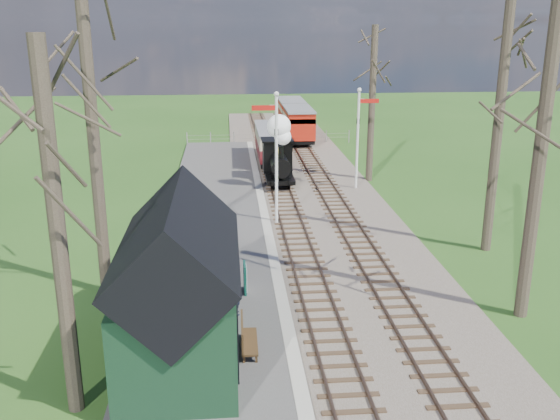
% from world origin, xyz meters
% --- Properties ---
extents(distant_hills, '(114.40, 48.00, 22.02)m').
position_xyz_m(distant_hills, '(1.40, 64.38, -16.21)').
color(distant_hills, '#385B23').
rests_on(distant_hills, ground).
extents(ballast_bed, '(8.00, 60.00, 0.10)m').
position_xyz_m(ballast_bed, '(1.30, 22.00, 0.05)').
color(ballast_bed, brown).
rests_on(ballast_bed, ground).
extents(track_near, '(1.60, 60.00, 0.15)m').
position_xyz_m(track_near, '(0.00, 22.00, 0.10)').
color(track_near, brown).
rests_on(track_near, ground).
extents(track_far, '(1.60, 60.00, 0.15)m').
position_xyz_m(track_far, '(2.60, 22.00, 0.10)').
color(track_far, brown).
rests_on(track_far, ground).
extents(platform, '(5.00, 44.00, 0.20)m').
position_xyz_m(platform, '(-3.50, 14.00, 0.10)').
color(platform, '#474442').
rests_on(platform, ground).
extents(coping_strip, '(0.40, 44.00, 0.21)m').
position_xyz_m(coping_strip, '(-1.20, 14.00, 0.10)').
color(coping_strip, '#B2AD9E').
rests_on(coping_strip, ground).
extents(station_shed, '(3.25, 6.30, 4.78)m').
position_xyz_m(station_shed, '(-4.30, 4.00, 2.27)').
color(station_shed, black).
rests_on(station_shed, platform).
extents(semaphore_near, '(1.22, 0.24, 6.22)m').
position_xyz_m(semaphore_near, '(-0.77, 16.00, 3.62)').
color(semaphore_near, silver).
rests_on(semaphore_near, ground).
extents(semaphore_far, '(1.22, 0.24, 5.72)m').
position_xyz_m(semaphore_far, '(4.37, 22.00, 3.35)').
color(semaphore_far, silver).
rests_on(semaphore_far, ground).
extents(bare_trees, '(15.51, 22.39, 12.00)m').
position_xyz_m(bare_trees, '(1.33, 10.10, 5.21)').
color(bare_trees, '#382D23').
rests_on(bare_trees, ground).
extents(fence_line, '(12.60, 0.08, 1.00)m').
position_xyz_m(fence_line, '(0.30, 36.00, 0.55)').
color(fence_line, slate).
rests_on(fence_line, ground).
extents(locomotive, '(1.67, 3.89, 4.16)m').
position_xyz_m(locomotive, '(-0.01, 23.10, 1.93)').
color(locomotive, black).
rests_on(locomotive, ground).
extents(coach, '(1.94, 6.66, 2.04)m').
position_xyz_m(coach, '(0.00, 29.16, 1.42)').
color(coach, black).
rests_on(coach, ground).
extents(red_carriage_a, '(2.11, 5.21, 2.22)m').
position_xyz_m(red_carriage_a, '(2.60, 35.94, 1.52)').
color(red_carriage_a, black).
rests_on(red_carriage_a, ground).
extents(red_carriage_b, '(2.11, 5.21, 2.22)m').
position_xyz_m(red_carriage_b, '(2.60, 41.44, 1.52)').
color(red_carriage_b, black).
rests_on(red_carriage_b, ground).
extents(sign_board, '(0.11, 0.72, 1.05)m').
position_xyz_m(sign_board, '(-2.42, 8.14, 0.72)').
color(sign_board, '#0F4739').
rests_on(sign_board, platform).
extents(bench, '(0.48, 1.58, 0.90)m').
position_xyz_m(bench, '(-2.53, 4.16, 0.62)').
color(bench, '#452F18').
rests_on(bench, platform).
extents(person, '(0.35, 0.50, 1.28)m').
position_xyz_m(person, '(-2.74, 6.49, 0.84)').
color(person, black).
rests_on(person, platform).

